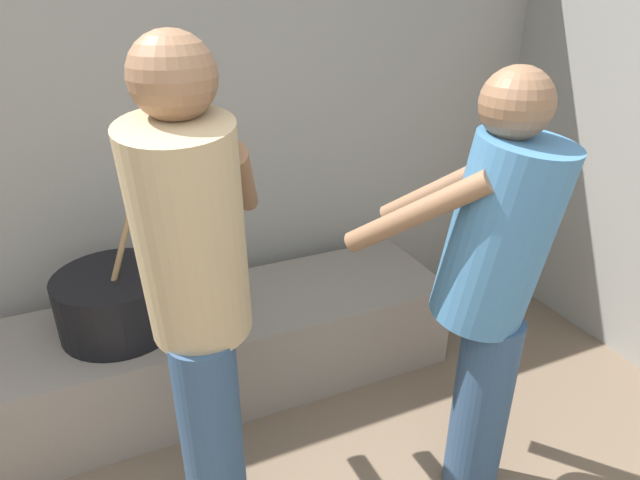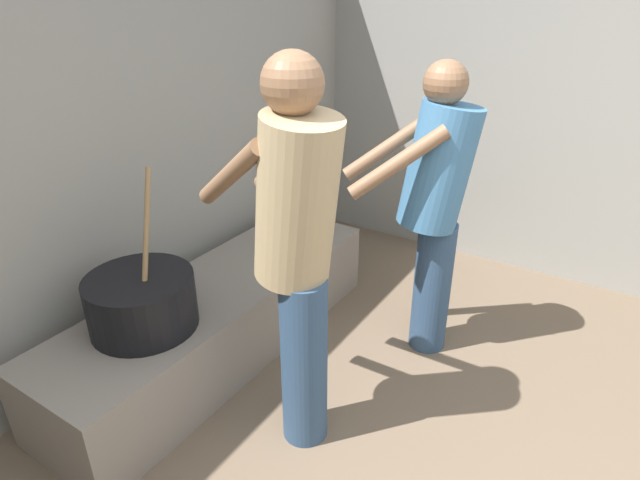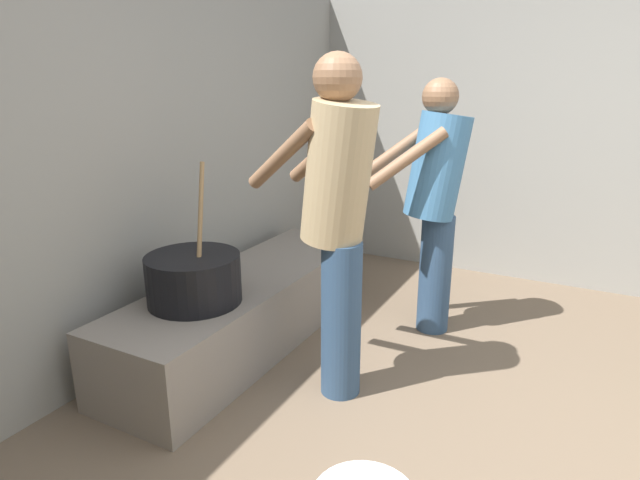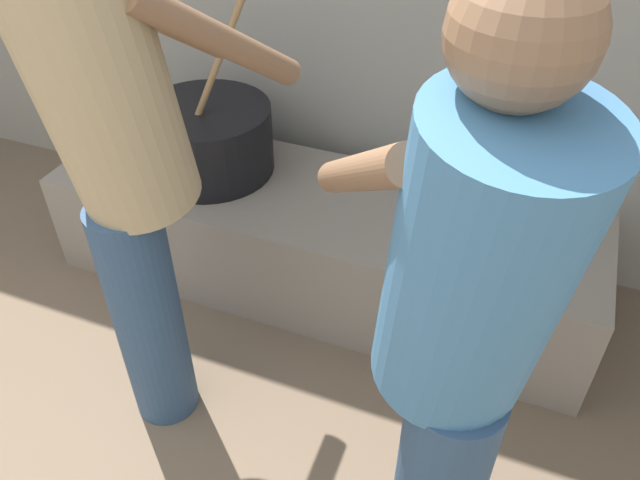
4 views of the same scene
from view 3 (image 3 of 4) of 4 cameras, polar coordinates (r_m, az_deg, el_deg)
block_enclosure_rear at (r=2.84m, az=-25.64°, el=6.50°), size 5.61×0.20×2.19m
block_enclosure_right at (r=4.40m, az=30.67°, el=8.92°), size 0.20×5.12×2.19m
hearth_ledge at (r=3.23m, az=-7.57°, el=-7.29°), size 2.04×0.60×0.42m
cooking_pot_main at (r=2.79m, az=-13.59°, el=-4.09°), size 0.49×0.49×0.71m
cook_in_tan_shirt at (r=2.45m, az=1.89°, el=3.30°), size 0.53×0.75×1.66m
cook_in_blue_shirt at (r=3.21m, az=12.45°, el=4.92°), size 0.63×0.71×1.55m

